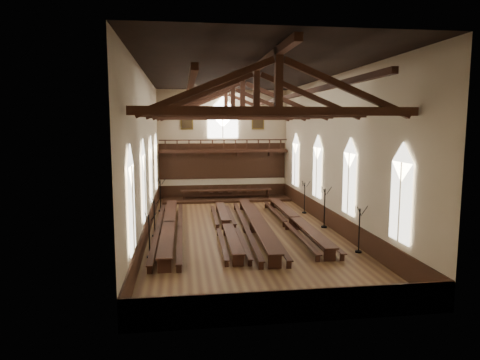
# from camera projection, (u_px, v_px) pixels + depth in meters

# --- Properties ---
(ground) EXTENTS (26.00, 26.00, 0.00)m
(ground) POSITION_uv_depth(u_px,v_px,m) (242.00, 231.00, 27.69)
(ground) COLOR brown
(ground) RESTS_ON ground
(room_walls) EXTENTS (26.00, 26.00, 26.00)m
(room_walls) POSITION_uv_depth(u_px,v_px,m) (243.00, 131.00, 26.85)
(room_walls) COLOR beige
(room_walls) RESTS_ON ground
(wainscot_band) EXTENTS (12.00, 26.00, 1.20)m
(wainscot_band) POSITION_uv_depth(u_px,v_px,m) (242.00, 222.00, 27.61)
(wainscot_band) COLOR #371D10
(wainscot_band) RESTS_ON ground
(side_windows) EXTENTS (11.85, 19.80, 4.50)m
(side_windows) POSITION_uv_depth(u_px,v_px,m) (242.00, 174.00, 27.20)
(side_windows) COLOR silver
(side_windows) RESTS_ON room_walls
(end_window) EXTENTS (2.80, 0.12, 3.80)m
(end_window) POSITION_uv_depth(u_px,v_px,m) (223.00, 120.00, 39.42)
(end_window) COLOR white
(end_window) RESTS_ON room_walls
(minstrels_gallery) EXTENTS (11.80, 1.24, 3.70)m
(minstrels_gallery) POSITION_uv_depth(u_px,v_px,m) (223.00, 156.00, 39.62)
(minstrels_gallery) COLOR #391C12
(minstrels_gallery) RESTS_ON room_walls
(portraits) EXTENTS (7.75, 0.09, 1.45)m
(portraits) POSITION_uv_depth(u_px,v_px,m) (223.00, 122.00, 39.43)
(portraits) COLOR brown
(portraits) RESTS_ON room_walls
(roof_trusses) EXTENTS (11.70, 25.70, 2.80)m
(roof_trusses) POSITION_uv_depth(u_px,v_px,m) (243.00, 103.00, 26.62)
(roof_trusses) COLOR #391C12
(roof_trusses) RESTS_ON room_walls
(refectory_row_a) EXTENTS (1.68, 15.01, 0.81)m
(refectory_row_a) POSITION_uv_depth(u_px,v_px,m) (169.00, 225.00, 26.85)
(refectory_row_a) COLOR #391C12
(refectory_row_a) RESTS_ON ground
(refectory_row_b) EXTENTS (1.54, 13.88, 0.69)m
(refectory_row_b) POSITION_uv_depth(u_px,v_px,m) (227.00, 225.00, 27.28)
(refectory_row_b) COLOR #391C12
(refectory_row_b) RESTS_ON ground
(refectory_row_c) EXTENTS (1.95, 15.05, 0.81)m
(refectory_row_c) POSITION_uv_depth(u_px,v_px,m) (256.00, 223.00, 27.46)
(refectory_row_c) COLOR #391C12
(refectory_row_c) RESTS_ON ground
(refectory_row_d) EXTENTS (1.65, 14.63, 0.77)m
(refectory_row_d) POSITION_uv_depth(u_px,v_px,m) (295.00, 220.00, 28.37)
(refectory_row_d) COLOR #391C12
(refectory_row_d) RESTS_ON ground
(dais) EXTENTS (11.40, 2.95, 0.20)m
(dais) POSITION_uv_depth(u_px,v_px,m) (226.00, 199.00, 38.90)
(dais) COLOR #371D10
(dais) RESTS_ON ground
(high_table) EXTENTS (8.26, 0.95, 0.77)m
(high_table) POSITION_uv_depth(u_px,v_px,m) (226.00, 191.00, 38.80)
(high_table) COLOR #391C12
(high_table) RESTS_ON dais
(high_chairs) EXTENTS (4.93, 0.44, 0.94)m
(high_chairs) POSITION_uv_depth(u_px,v_px,m) (226.00, 191.00, 39.60)
(high_chairs) COLOR #391C12
(high_chairs) RESTS_ON dais
(candelabrum_left_near) EXTENTS (0.66, 0.74, 2.40)m
(candelabrum_left_near) POSITION_uv_depth(u_px,v_px,m) (150.00, 244.00, 22.07)
(candelabrum_left_near) COLOR black
(candelabrum_left_near) RESTS_ON ground
(candelabrum_left_mid) EXTENTS (0.69, 0.75, 2.45)m
(candelabrum_left_mid) POSITION_uv_depth(u_px,v_px,m) (155.00, 224.00, 26.31)
(candelabrum_left_mid) COLOR black
(candelabrum_left_mid) RESTS_ON ground
(candelabrum_left_far) EXTENTS (0.76, 0.80, 2.64)m
(candelabrum_left_far) POSITION_uv_depth(u_px,v_px,m) (160.00, 201.00, 33.84)
(candelabrum_left_far) COLOR black
(candelabrum_left_far) RESTS_ON ground
(candelabrum_right_near) EXTENTS (0.68, 0.79, 2.56)m
(candelabrum_right_near) POSITION_uv_depth(u_px,v_px,m) (359.00, 239.00, 22.97)
(candelabrum_right_near) COLOR black
(candelabrum_right_near) RESTS_ON ground
(candelabrum_right_mid) EXTENTS (0.74, 0.86, 2.79)m
(candelabrum_right_mid) POSITION_uv_depth(u_px,v_px,m) (324.00, 215.00, 28.50)
(candelabrum_right_mid) COLOR black
(candelabrum_right_mid) RESTS_ON ground
(candelabrum_right_far) EXTENTS (0.72, 0.77, 2.54)m
(candelabrum_right_far) POSITION_uv_depth(u_px,v_px,m) (304.00, 203.00, 33.10)
(candelabrum_right_far) COLOR black
(candelabrum_right_far) RESTS_ON ground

